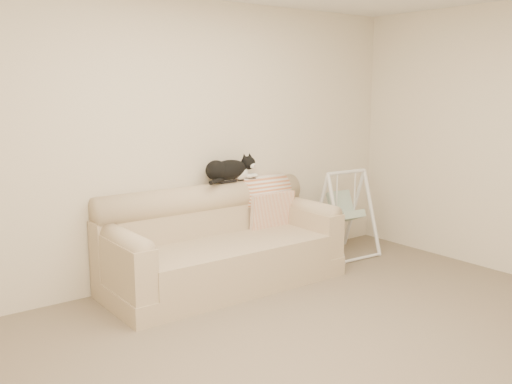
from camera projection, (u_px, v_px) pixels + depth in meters
ground_plane at (337, 347)px, 4.00m from camera, size 5.00×5.00×0.00m
room_shell at (343, 130)px, 3.73m from camera, size 5.04×4.04×2.60m
sofa at (220, 247)px, 5.26m from camera, size 2.20×0.93×0.90m
remote_a at (228, 181)px, 5.49m from camera, size 0.18×0.05×0.03m
remote_b at (247, 179)px, 5.62m from camera, size 0.18×0.08×0.02m
tuxedo_cat at (229, 170)px, 5.49m from camera, size 0.65×0.33×0.26m
throw_blanket at (264, 195)px, 5.78m from camera, size 0.51×0.38×0.58m
baby_swing at (345, 212)px, 6.19m from camera, size 0.59×0.63×0.93m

